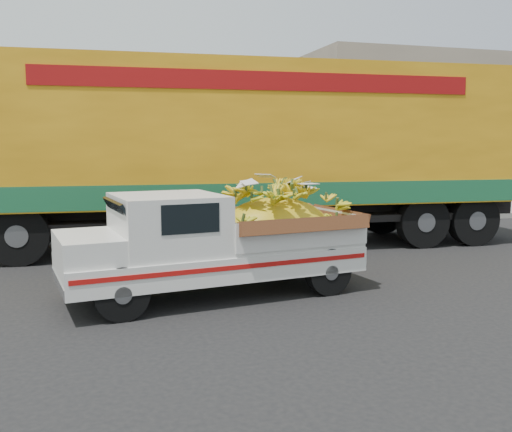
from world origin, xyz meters
name	(u,v)px	position (x,y,z in m)	size (l,w,h in m)	color
ground	(236,289)	(0.00, 0.00, 0.00)	(100.00, 100.00, 0.00)	black
curb	(176,229)	(0.00, 5.98, 0.07)	(60.00, 0.25, 0.15)	gray
sidewalk	(166,219)	(0.00, 8.08, 0.07)	(60.00, 4.00, 0.14)	gray
building_right	(448,127)	(14.00, 14.98, 3.00)	(14.00, 6.00, 6.00)	gray
pickup_truck	(234,239)	(-0.06, -0.18, 0.80)	(4.41, 2.14, 1.48)	black
semi_trailer	(252,147)	(1.26, 3.53, 2.12)	(12.04, 3.19, 3.80)	black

